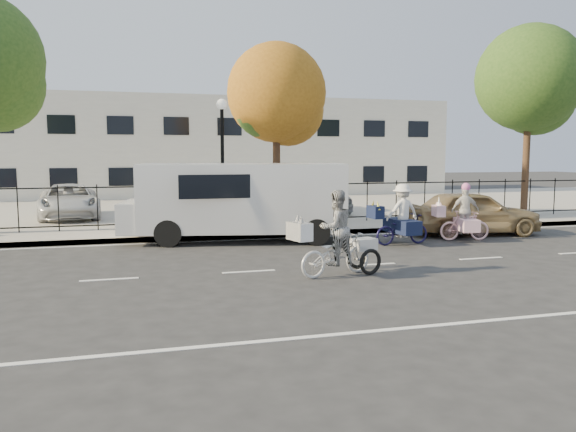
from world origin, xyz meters
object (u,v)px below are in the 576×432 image
object	(u,v)px
lamppost	(222,140)
gold_sedan	(473,212)
unicorn_bike	(464,219)
white_van	(239,199)
zebra_trike	(336,243)
lot_car_b	(69,201)
lot_car_d	(320,195)
bull_bike	(401,221)

from	to	relation	value
lamppost	gold_sedan	distance (m)	8.65
unicorn_bike	white_van	distance (m)	6.88
zebra_trike	lot_car_b	bearing A→B (deg)	12.92
zebra_trike	white_van	world-z (taller)	white_van
lot_car_b	unicorn_bike	bearing A→B (deg)	-40.93
white_van	lot_car_b	size ratio (longest dim) A/B	1.47
lamppost	lot_car_d	distance (m)	6.66
unicorn_bike	bull_bike	world-z (taller)	bull_bike
lamppost	white_van	distance (m)	2.93
unicorn_bike	bull_bike	xyz separation A→B (m)	(-2.20, -0.19, 0.06)
bull_bike	lot_car_b	bearing A→B (deg)	43.83
bull_bike	lot_car_b	xyz separation A→B (m)	(-9.94, 8.68, 0.10)
zebra_trike	white_van	size ratio (longest dim) A/B	0.31
lamppost	bull_bike	bearing A→B (deg)	-42.98
gold_sedan	lot_car_d	distance (m)	7.53
zebra_trike	gold_sedan	bearing A→B (deg)	-70.03
unicorn_bike	bull_bike	distance (m)	2.21
bull_bike	lot_car_d	xyz separation A→B (m)	(0.31, 8.20, 0.16)
lot_car_d	lot_car_b	bearing A→B (deg)	177.24
lot_car_d	white_van	bearing A→B (deg)	-127.19
unicorn_bike	white_van	bearing A→B (deg)	86.40
bull_bike	zebra_trike	bearing A→B (deg)	131.09
zebra_trike	white_van	bearing A→B (deg)	-4.02
zebra_trike	unicorn_bike	world-z (taller)	zebra_trike
lamppost	zebra_trike	xyz separation A→B (m)	(1.25, -7.69, -2.39)
lot_car_b	lot_car_d	world-z (taller)	lot_car_d
lamppost	gold_sedan	world-z (taller)	lamppost
zebra_trike	unicorn_bike	size ratio (longest dim) A/B	1.22
bull_bike	lot_car_d	distance (m)	8.21
bull_bike	white_van	bearing A→B (deg)	61.23
bull_bike	gold_sedan	bearing A→B (deg)	-73.78
gold_sedan	lot_car_d	bearing A→B (deg)	29.41
zebra_trike	lot_car_d	xyz separation A→B (m)	(3.61, 11.64, 0.15)
white_van	lot_car_b	distance (m)	8.72
lamppost	white_van	bearing A→B (deg)	-86.79
unicorn_bike	lot_car_d	world-z (taller)	unicorn_bike
lamppost	lot_car_b	xyz separation A→B (m)	(-5.39, 4.43, -2.30)
lot_car_b	gold_sedan	bearing A→B (deg)	-35.44
zebra_trike	white_van	xyz separation A→B (m)	(-1.12, 5.39, 0.58)
unicorn_bike	lot_car_b	size ratio (longest dim) A/B	0.38
bull_bike	lot_car_b	world-z (taller)	bull_bike
zebra_trike	white_van	distance (m)	5.53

